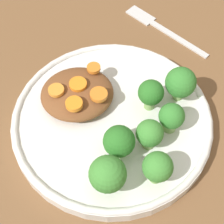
# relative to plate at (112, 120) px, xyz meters

# --- Properties ---
(ground_plane) EXTENTS (4.00, 4.00, 0.00)m
(ground_plane) POSITION_rel_plate_xyz_m (0.00, 0.00, -0.01)
(ground_plane) COLOR brown
(plate) EXTENTS (0.29, 0.29, 0.03)m
(plate) POSITION_rel_plate_xyz_m (0.00, 0.00, 0.00)
(plate) COLOR silver
(plate) RESTS_ON ground_plane
(stew_mound) EXTENTS (0.10, 0.10, 0.03)m
(stew_mound) POSITION_rel_plate_xyz_m (-0.04, 0.04, 0.02)
(stew_mound) COLOR brown
(stew_mound) RESTS_ON plate
(broccoli_floret_0) EXTENTS (0.05, 0.05, 0.06)m
(broccoli_floret_0) POSITION_rel_plate_xyz_m (-0.02, -0.10, 0.04)
(broccoli_floret_0) COLOR #7FA85B
(broccoli_floret_0) RESTS_ON plate
(broccoli_floret_1) EXTENTS (0.04, 0.04, 0.05)m
(broccoli_floret_1) POSITION_rel_plate_xyz_m (0.06, 0.01, 0.04)
(broccoli_floret_1) COLOR #7FA85B
(broccoli_floret_1) RESTS_ON plate
(broccoli_floret_2) EXTENTS (0.04, 0.04, 0.05)m
(broccoli_floret_2) POSITION_rel_plate_xyz_m (0.04, -0.05, 0.03)
(broccoli_floret_2) COLOR #759E51
(broccoli_floret_2) RESTS_ON plate
(broccoli_floret_3) EXTENTS (0.04, 0.04, 0.05)m
(broccoli_floret_3) POSITION_rel_plate_xyz_m (0.08, -0.03, 0.03)
(broccoli_floret_3) COLOR #7FA85B
(broccoli_floret_3) RESTS_ON plate
(broccoli_floret_4) EXTENTS (0.04, 0.04, 0.06)m
(broccoli_floret_4) POSITION_rel_plate_xyz_m (0.10, 0.02, 0.04)
(broccoli_floret_4) COLOR #7FA85B
(broccoli_floret_4) RESTS_ON plate
(broccoli_floret_5) EXTENTS (0.04, 0.04, 0.05)m
(broccoli_floret_5) POSITION_rel_plate_xyz_m (-0.00, -0.06, 0.04)
(broccoli_floret_5) COLOR #759E51
(broccoli_floret_5) RESTS_ON plate
(broccoli_floret_6) EXTENTS (0.04, 0.04, 0.05)m
(broccoli_floret_6) POSITION_rel_plate_xyz_m (0.04, -0.10, 0.04)
(broccoli_floret_6) COLOR #759E51
(broccoli_floret_6) RESTS_ON plate
(carrot_slice_0) EXTENTS (0.02, 0.02, 0.01)m
(carrot_slice_0) POSITION_rel_plate_xyz_m (-0.02, 0.07, 0.04)
(carrot_slice_0) COLOR orange
(carrot_slice_0) RESTS_ON stew_mound
(carrot_slice_1) EXTENTS (0.03, 0.03, 0.01)m
(carrot_slice_1) POSITION_rel_plate_xyz_m (-0.04, 0.04, 0.04)
(carrot_slice_1) COLOR orange
(carrot_slice_1) RESTS_ON stew_mound
(carrot_slice_2) EXTENTS (0.02, 0.02, 0.01)m
(carrot_slice_2) POSITION_rel_plate_xyz_m (-0.07, 0.04, 0.04)
(carrot_slice_2) COLOR orange
(carrot_slice_2) RESTS_ON stew_mound
(carrot_slice_3) EXTENTS (0.02, 0.02, 0.01)m
(carrot_slice_3) POSITION_rel_plate_xyz_m (-0.02, 0.02, 0.04)
(carrot_slice_3) COLOR orange
(carrot_slice_3) RESTS_ON stew_mound
(carrot_slice_4) EXTENTS (0.02, 0.02, 0.01)m
(carrot_slice_4) POSITION_rel_plate_xyz_m (-0.05, 0.01, 0.04)
(carrot_slice_4) COLOR orange
(carrot_slice_4) RESTS_ON stew_mound
(fork) EXTENTS (0.12, 0.15, 0.01)m
(fork) POSITION_rel_plate_xyz_m (0.11, 0.19, -0.01)
(fork) COLOR silver
(fork) RESTS_ON ground_plane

